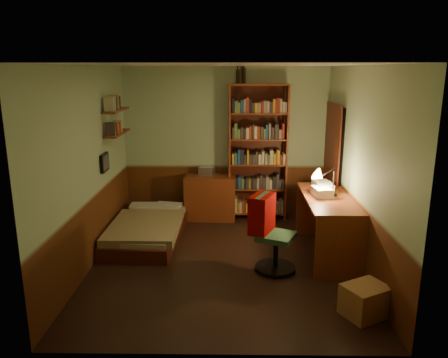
{
  "coord_description": "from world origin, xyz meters",
  "views": [
    {
      "loc": [
        0.09,
        -5.49,
        2.55
      ],
      "look_at": [
        0.0,
        0.25,
        1.1
      ],
      "focal_mm": 35.0,
      "sensor_mm": 36.0,
      "label": 1
    }
  ],
  "objects_px": {
    "dresser": "(210,198)",
    "desk": "(327,226)",
    "desk_lamp": "(334,175)",
    "cardboard_box_b": "(365,298)",
    "mini_stereo": "(207,171)",
    "office_chair": "(276,232)",
    "bookshelf": "(258,153)",
    "bed": "(147,222)",
    "cardboard_box_a": "(365,300)"
  },
  "relations": [
    {
      "from": "mini_stereo",
      "to": "desk",
      "type": "height_order",
      "value": "mini_stereo"
    },
    {
      "from": "mini_stereo",
      "to": "cardboard_box_a",
      "type": "bearing_deg",
      "value": -47.25
    },
    {
      "from": "desk_lamp",
      "to": "office_chair",
      "type": "relative_size",
      "value": 0.55
    },
    {
      "from": "bed",
      "to": "cardboard_box_b",
      "type": "bearing_deg",
      "value": -32.23
    },
    {
      "from": "office_chair",
      "to": "cardboard_box_b",
      "type": "bearing_deg",
      "value": -21.56
    },
    {
      "from": "desk_lamp",
      "to": "cardboard_box_b",
      "type": "relative_size",
      "value": 1.67
    },
    {
      "from": "mini_stereo",
      "to": "cardboard_box_b",
      "type": "distance_m",
      "value": 3.67
    },
    {
      "from": "desk_lamp",
      "to": "office_chair",
      "type": "xyz_separation_m",
      "value": [
        -0.83,
        -0.59,
        -0.61
      ]
    },
    {
      "from": "cardboard_box_a",
      "to": "mini_stereo",
      "type": "bearing_deg",
      "value": 120.02
    },
    {
      "from": "mini_stereo",
      "to": "desk",
      "type": "bearing_deg",
      "value": -29.87
    },
    {
      "from": "bookshelf",
      "to": "cardboard_box_b",
      "type": "relative_size",
      "value": 6.64
    },
    {
      "from": "bed",
      "to": "office_chair",
      "type": "height_order",
      "value": "office_chair"
    },
    {
      "from": "desk",
      "to": "bed",
      "type": "bearing_deg",
      "value": 169.09
    },
    {
      "from": "dresser",
      "to": "cardboard_box_a",
      "type": "distance_m",
      "value": 3.56
    },
    {
      "from": "bed",
      "to": "dresser",
      "type": "relative_size",
      "value": 2.1
    },
    {
      "from": "mini_stereo",
      "to": "desk_lamp",
      "type": "distance_m",
      "value": 2.42
    },
    {
      "from": "cardboard_box_b",
      "to": "dresser",
      "type": "bearing_deg",
      "value": 121.76
    },
    {
      "from": "desk",
      "to": "office_chair",
      "type": "distance_m",
      "value": 0.93
    },
    {
      "from": "dresser",
      "to": "office_chair",
      "type": "xyz_separation_m",
      "value": [
        0.94,
        -2.02,
        0.15
      ]
    },
    {
      "from": "dresser",
      "to": "bookshelf",
      "type": "xyz_separation_m",
      "value": [
        0.81,
        0.08,
        0.78
      ]
    },
    {
      "from": "desk",
      "to": "cardboard_box_a",
      "type": "relative_size",
      "value": 3.52
    },
    {
      "from": "mini_stereo",
      "to": "cardboard_box_b",
      "type": "relative_size",
      "value": 0.73
    },
    {
      "from": "desk",
      "to": "office_chair",
      "type": "height_order",
      "value": "office_chair"
    },
    {
      "from": "bed",
      "to": "office_chair",
      "type": "bearing_deg",
      "value": -26.02
    },
    {
      "from": "desk",
      "to": "office_chair",
      "type": "bearing_deg",
      "value": -145.12
    },
    {
      "from": "bed",
      "to": "mini_stereo",
      "type": "relative_size",
      "value": 7.08
    },
    {
      "from": "bed",
      "to": "desk",
      "type": "distance_m",
      "value": 2.69
    },
    {
      "from": "desk_lamp",
      "to": "office_chair",
      "type": "distance_m",
      "value": 1.19
    },
    {
      "from": "cardboard_box_a",
      "to": "cardboard_box_b",
      "type": "height_order",
      "value": "cardboard_box_a"
    },
    {
      "from": "dresser",
      "to": "cardboard_box_b",
      "type": "relative_size",
      "value": 2.47
    },
    {
      "from": "office_chair",
      "to": "cardboard_box_a",
      "type": "bearing_deg",
      "value": -26.51
    },
    {
      "from": "cardboard_box_b",
      "to": "bed",
      "type": "bearing_deg",
      "value": 144.25
    },
    {
      "from": "dresser",
      "to": "desk_lamp",
      "type": "relative_size",
      "value": 1.48
    },
    {
      "from": "bed",
      "to": "bookshelf",
      "type": "distance_m",
      "value": 2.22
    },
    {
      "from": "bed",
      "to": "mini_stereo",
      "type": "distance_m",
      "value": 1.5
    },
    {
      "from": "dresser",
      "to": "mini_stereo",
      "type": "height_order",
      "value": "mini_stereo"
    },
    {
      "from": "desk_lamp",
      "to": "cardboard_box_b",
      "type": "height_order",
      "value": "desk_lamp"
    },
    {
      "from": "bed",
      "to": "cardboard_box_a",
      "type": "xyz_separation_m",
      "value": [
        2.71,
        -2.11,
        -0.1
      ]
    },
    {
      "from": "dresser",
      "to": "desk",
      "type": "bearing_deg",
      "value": -38.48
    },
    {
      "from": "dresser",
      "to": "cardboard_box_a",
      "type": "relative_size",
      "value": 1.92
    },
    {
      "from": "desk_lamp",
      "to": "cardboard_box_b",
      "type": "xyz_separation_m",
      "value": [
        0.05,
        -1.51,
        -1.02
      ]
    },
    {
      "from": "bookshelf",
      "to": "cardboard_box_a",
      "type": "xyz_separation_m",
      "value": [
        0.97,
        -3.16,
        -0.99
      ]
    },
    {
      "from": "cardboard_box_b",
      "to": "mini_stereo",
      "type": "bearing_deg",
      "value": 121.57
    },
    {
      "from": "bookshelf",
      "to": "cardboard_box_a",
      "type": "distance_m",
      "value": 3.45
    },
    {
      "from": "dresser",
      "to": "mini_stereo",
      "type": "distance_m",
      "value": 0.47
    },
    {
      "from": "bookshelf",
      "to": "desk",
      "type": "bearing_deg",
      "value": -62.59
    },
    {
      "from": "bookshelf",
      "to": "desk",
      "type": "xyz_separation_m",
      "value": [
        0.89,
        -1.58,
        -0.74
      ]
    },
    {
      "from": "bed",
      "to": "desk_lamp",
      "type": "relative_size",
      "value": 3.11
    },
    {
      "from": "bed",
      "to": "bookshelf",
      "type": "xyz_separation_m",
      "value": [
        1.74,
        1.05,
        0.89
      ]
    },
    {
      "from": "desk",
      "to": "bookshelf",
      "type": "bearing_deg",
      "value": 119.97
    }
  ]
}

